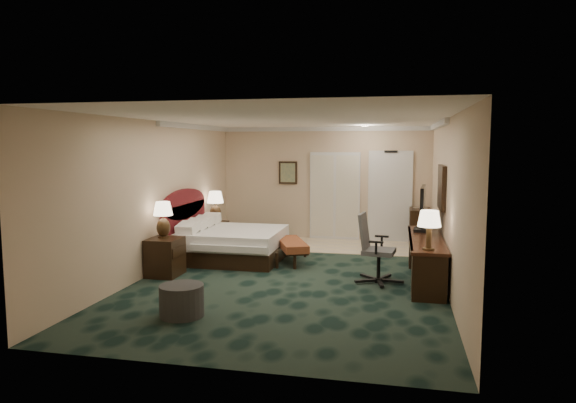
% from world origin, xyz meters
% --- Properties ---
extents(floor, '(5.00, 7.50, 0.00)m').
position_xyz_m(floor, '(0.00, 0.00, 0.00)').
color(floor, black).
rests_on(floor, ground).
extents(ceiling, '(5.00, 7.50, 0.00)m').
position_xyz_m(ceiling, '(0.00, 0.00, 2.70)').
color(ceiling, white).
rests_on(ceiling, wall_back).
extents(wall_back, '(5.00, 0.00, 2.70)m').
position_xyz_m(wall_back, '(0.00, 3.75, 1.35)').
color(wall_back, '#C9B491').
rests_on(wall_back, ground).
extents(wall_front, '(5.00, 0.00, 2.70)m').
position_xyz_m(wall_front, '(0.00, -3.75, 1.35)').
color(wall_front, '#C9B491').
rests_on(wall_front, ground).
extents(wall_left, '(0.00, 7.50, 2.70)m').
position_xyz_m(wall_left, '(-2.50, 0.00, 1.35)').
color(wall_left, '#C9B491').
rests_on(wall_left, ground).
extents(wall_right, '(0.00, 7.50, 2.70)m').
position_xyz_m(wall_right, '(2.50, 0.00, 1.35)').
color(wall_right, '#C9B491').
rests_on(wall_right, ground).
extents(crown_molding, '(5.00, 7.50, 0.10)m').
position_xyz_m(crown_molding, '(0.00, 0.00, 2.65)').
color(crown_molding, silver).
rests_on(crown_molding, wall_back).
extents(tile_patch, '(3.20, 1.70, 0.01)m').
position_xyz_m(tile_patch, '(0.90, 2.90, 0.01)').
color(tile_patch, beige).
rests_on(tile_patch, ground).
extents(headboard, '(0.12, 2.00, 1.40)m').
position_xyz_m(headboard, '(-2.44, 1.00, 0.70)').
color(headboard, '#450F0F').
rests_on(headboard, ground).
extents(entry_door, '(1.02, 0.06, 2.18)m').
position_xyz_m(entry_door, '(1.55, 3.72, 1.05)').
color(entry_door, silver).
rests_on(entry_door, ground).
extents(closet_doors, '(1.20, 0.06, 2.10)m').
position_xyz_m(closet_doors, '(0.25, 3.71, 1.05)').
color(closet_doors, beige).
rests_on(closet_doors, ground).
extents(wall_art, '(0.45, 0.06, 0.55)m').
position_xyz_m(wall_art, '(-0.90, 3.71, 1.60)').
color(wall_art, '#546A5D').
rests_on(wall_art, wall_back).
extents(wall_mirror, '(0.05, 0.95, 0.75)m').
position_xyz_m(wall_mirror, '(2.46, 0.60, 1.55)').
color(wall_mirror, white).
rests_on(wall_mirror, wall_right).
extents(bed, '(1.91, 1.77, 0.60)m').
position_xyz_m(bed, '(-1.45, 1.09, 0.30)').
color(bed, white).
rests_on(bed, ground).
extents(nightstand_near, '(0.53, 0.60, 0.66)m').
position_xyz_m(nightstand_near, '(-2.22, -0.37, 0.33)').
color(nightstand_near, black).
rests_on(nightstand_near, ground).
extents(nightstand_far, '(0.44, 0.50, 0.55)m').
position_xyz_m(nightstand_far, '(-2.26, 2.36, 0.27)').
color(nightstand_far, black).
rests_on(nightstand_far, ground).
extents(lamp_near, '(0.38, 0.38, 0.63)m').
position_xyz_m(lamp_near, '(-2.25, -0.32, 0.98)').
color(lamp_near, '#312514').
rests_on(lamp_near, nightstand_near).
extents(lamp_far, '(0.41, 0.41, 0.70)m').
position_xyz_m(lamp_far, '(-2.26, 2.31, 0.89)').
color(lamp_far, '#312514').
rests_on(lamp_far, nightstand_far).
extents(bed_bench, '(0.89, 1.33, 0.43)m').
position_xyz_m(bed_bench, '(-0.26, 1.09, 0.21)').
color(bed_bench, brown).
rests_on(bed_bench, ground).
extents(ottoman, '(0.71, 0.71, 0.42)m').
position_xyz_m(ottoman, '(-1.05, -2.31, 0.21)').
color(ottoman, '#2B2B2B').
rests_on(ottoman, ground).
extents(desk, '(0.55, 2.55, 0.74)m').
position_xyz_m(desk, '(2.21, 0.21, 0.37)').
color(desk, black).
rests_on(desk, ground).
extents(tv, '(0.17, 1.04, 0.80)m').
position_xyz_m(tv, '(2.17, 0.88, 1.14)').
color(tv, black).
rests_on(tv, desk).
extents(desk_lamp, '(0.41, 0.41, 0.59)m').
position_xyz_m(desk_lamp, '(2.19, -0.83, 1.03)').
color(desk_lamp, '#312514').
rests_on(desk_lamp, desk).
extents(desk_chair, '(0.74, 0.71, 1.15)m').
position_xyz_m(desk_chair, '(1.44, -0.06, 0.57)').
color(desk_chair, '#454449').
rests_on(desk_chair, ground).
extents(minibar, '(0.45, 0.81, 0.86)m').
position_xyz_m(minibar, '(2.22, 3.20, 0.43)').
color(minibar, black).
rests_on(minibar, ground).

